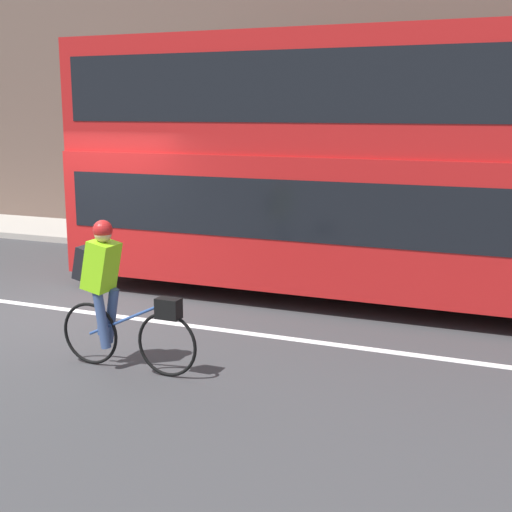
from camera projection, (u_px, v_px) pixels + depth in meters
name	position (u px, v px, depth m)	size (l,w,h in m)	color
ground_plane	(53.00, 314.00, 10.02)	(80.00, 80.00, 0.00)	#38383A
road_center_line	(64.00, 309.00, 10.23)	(50.00, 0.14, 0.01)	silver
sidewalk_curb	(222.00, 243.00, 14.98)	(60.00, 2.19, 0.13)	#A8A399
building_facade	(245.00, 11.00, 15.13)	(60.00, 0.30, 9.74)	brown
bus	(407.00, 158.00, 10.21)	(10.18, 2.48, 3.88)	black
cyclist_on_bike	(112.00, 290.00, 7.75)	(1.70, 0.32, 1.66)	black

